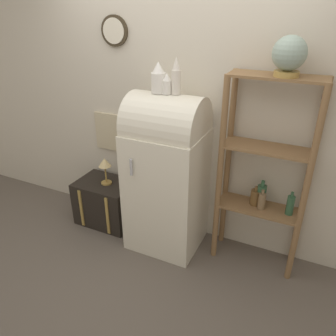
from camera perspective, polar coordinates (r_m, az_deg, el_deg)
ground_plane at (r=3.24m, az=-2.30°, el=-15.05°), size 12.00×12.00×0.00m
wall_back at (r=3.05m, az=2.23°, el=11.37°), size 7.00×0.09×2.70m
refrigerator at (r=2.99m, az=-0.26°, el=-0.73°), size 0.66×0.61×1.50m
suitcase_trunk at (r=3.62m, az=-10.67°, el=-5.81°), size 0.60×0.44×0.48m
shelf_unit at (r=2.81m, az=16.51°, el=-0.40°), size 0.73×0.30×1.69m
globe at (r=2.51m, az=20.36°, el=17.99°), size 0.24×0.24×0.28m
vase_left at (r=2.74m, az=-1.68°, el=15.31°), size 0.12×0.12×0.25m
vase_center at (r=2.70m, az=-0.19°, el=14.38°), size 0.08×0.08×0.17m
vase_right at (r=2.68m, az=1.43°, el=15.54°), size 0.07×0.07×0.30m
desk_lamp at (r=3.38m, az=-10.94°, el=0.53°), size 0.13×0.13×0.29m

